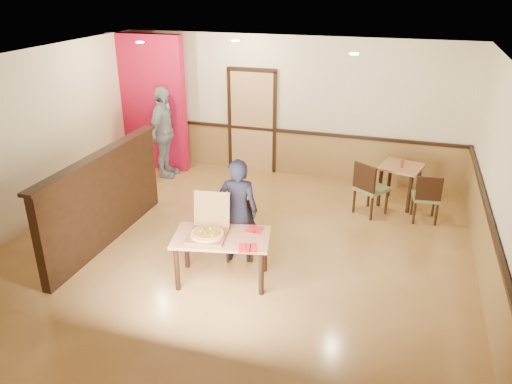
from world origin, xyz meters
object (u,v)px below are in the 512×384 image
at_px(diner, 238,211).
at_px(pizza_box, 208,231).
at_px(main_table, 222,243).
at_px(side_chair_left, 369,187).
at_px(side_table, 400,175).
at_px(diner_chair, 239,227).
at_px(side_chair_right, 427,196).
at_px(passerby, 164,133).
at_px(condiment, 402,163).

xyz_separation_m(diner, pizza_box, (-0.21, -0.62, -0.04)).
relative_size(main_table, pizza_box, 2.16).
relative_size(side_chair_left, side_table, 1.13).
bearing_deg(main_table, diner, 75.25).
height_order(main_table, diner_chair, diner_chair).
bearing_deg(side_table, pizza_box, -125.33).
distance_m(side_table, pizza_box, 4.05).
distance_m(diner_chair, side_table, 3.35).
height_order(diner_chair, side_chair_right, side_chair_right).
relative_size(side_chair_right, passerby, 0.47).
bearing_deg(condiment, main_table, -124.21).
distance_m(side_table, diner, 3.44).
relative_size(side_table, passerby, 0.46).
relative_size(side_table, condiment, 5.54).
height_order(side_table, condiment, condiment).
xyz_separation_m(side_chair_right, side_table, (-0.46, 0.61, 0.10)).
xyz_separation_m(side_table, passerby, (-4.66, 0.03, 0.36)).
bearing_deg(diner, passerby, -56.94).
xyz_separation_m(main_table, passerby, (-2.50, 3.30, 0.35)).
relative_size(pizza_box, condiment, 4.20).
distance_m(side_chair_left, diner, 2.66).
relative_size(side_chair_right, diner, 0.55).
bearing_deg(side_table, passerby, 179.62).
bearing_deg(passerby, condiment, -95.52).
bearing_deg(diner, side_table, -138.41).
bearing_deg(side_chair_right, diner, 31.69).
bearing_deg(pizza_box, diner_chair, 69.05).
relative_size(passerby, condiment, 12.08).
bearing_deg(side_table, main_table, -123.53).
relative_size(side_chair_right, condiment, 5.62).
bearing_deg(diner, pizza_box, 61.78).
bearing_deg(diner_chair, side_chair_left, 30.04).
distance_m(diner_chair, diner, 0.35).
height_order(side_chair_right, pizza_box, pizza_box).
relative_size(main_table, diner_chair, 1.66).
height_order(main_table, passerby, passerby).
height_order(main_table, condiment, condiment).
height_order(main_table, side_table, side_table).
height_order(side_chair_right, diner, diner).
xyz_separation_m(diner, passerby, (-2.53, 2.72, 0.14)).
xyz_separation_m(side_chair_left, pizza_box, (-1.85, -2.70, 0.22)).
bearing_deg(condiment, side_chair_left, -133.07).
bearing_deg(diner, side_chair_left, -138.31).
distance_m(diner_chair, passerby, 3.61).
bearing_deg(condiment, passerby, 178.55).
relative_size(main_table, passerby, 0.75).
xyz_separation_m(main_table, side_chair_right, (2.63, 2.66, -0.10)).
height_order(pizza_box, condiment, pizza_box).
relative_size(main_table, diner, 0.89).
xyz_separation_m(main_table, pizza_box, (-0.17, -0.03, 0.17)).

